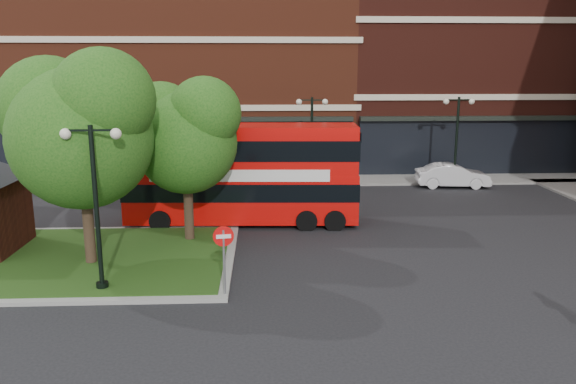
{
  "coord_description": "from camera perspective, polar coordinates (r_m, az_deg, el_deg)",
  "views": [
    {
      "loc": [
        -0.64,
        -15.81,
        6.6
      ],
      "look_at": [
        0.27,
        4.71,
        2.0
      ],
      "focal_mm": 35.0,
      "sensor_mm": 36.0,
      "label": 1
    }
  ],
  "objects": [
    {
      "name": "lamp_far_right",
      "position": [
        32.34,
        16.76,
        5.39
      ],
      "size": [
        1.72,
        0.36,
        5.0
      ],
      "color": "black",
      "rests_on": "ground"
    },
    {
      "name": "terrace_far_right",
      "position": [
        42.44,
        18.19,
        13.9
      ],
      "size": [
        18.0,
        12.0,
        16.0
      ],
      "primitive_type": "cube",
      "color": "#471911",
      "rests_on": "ground"
    },
    {
      "name": "bus",
      "position": [
        23.78,
        -4.73,
        2.49
      ],
      "size": [
        9.81,
        2.62,
        3.71
      ],
      "rotation": [
        0.0,
        0.0,
        -0.04
      ],
      "color": "red",
      "rests_on": "ground"
    },
    {
      "name": "ground",
      "position": [
        17.14,
        -0.22,
        -10.02
      ],
      "size": [
        120.0,
        120.0,
        0.0
      ],
      "primitive_type": "plane",
      "color": "black",
      "rests_on": "ground"
    },
    {
      "name": "terrace_far_left",
      "position": [
        40.49,
        -13.36,
        12.86
      ],
      "size": [
        26.0,
        12.0,
        14.0
      ],
      "primitive_type": "cube",
      "color": "maroon",
      "rests_on": "ground"
    },
    {
      "name": "tree_island_west",
      "position": [
        19.41,
        -20.54,
        6.49
      ],
      "size": [
        5.4,
        4.71,
        7.21
      ],
      "color": "#2D2116",
      "rests_on": "ground"
    },
    {
      "name": "no_entry_sign",
      "position": [
        16.25,
        -6.55,
        -5.57
      ],
      "size": [
        0.6,
        0.14,
        2.17
      ],
      "rotation": [
        0.0,
        0.0,
        0.16
      ],
      "color": "slate",
      "rests_on": "ground"
    },
    {
      "name": "traffic_island",
      "position": [
        21.23,
        -22.84,
        -6.33
      ],
      "size": [
        12.6,
        7.6,
        0.15
      ],
      "color": "gray",
      "rests_on": "ground"
    },
    {
      "name": "car_silver",
      "position": [
        32.44,
        -6.84,
        2.12
      ],
      "size": [
        4.39,
        1.88,
        1.48
      ],
      "primitive_type": "imported",
      "rotation": [
        0.0,
        0.0,
        1.54
      ],
      "color": "#9FA2A6",
      "rests_on": "ground"
    },
    {
      "name": "lamp_far_left",
      "position": [
        30.66,
        2.42,
        5.54
      ],
      "size": [
        1.72,
        0.36,
        5.0
      ],
      "color": "black",
      "rests_on": "ground"
    },
    {
      "name": "pavement_far",
      "position": [
        32.97,
        -1.38,
        1.18
      ],
      "size": [
        44.0,
        3.0,
        0.12
      ],
      "primitive_type": "cube",
      "color": "slate",
      "rests_on": "ground"
    },
    {
      "name": "lamp_island",
      "position": [
        17.15,
        -18.94,
        -0.78
      ],
      "size": [
        1.72,
        0.36,
        5.0
      ],
      "color": "black",
      "rests_on": "ground"
    },
    {
      "name": "car_white",
      "position": [
        32.64,
        16.36,
        1.62
      ],
      "size": [
        4.12,
        1.72,
        1.32
      ],
      "primitive_type": "imported",
      "rotation": [
        0.0,
        0.0,
        1.49
      ],
      "color": "white",
      "rests_on": "ground"
    },
    {
      "name": "tree_island_east",
      "position": [
        21.21,
        -10.56,
        6.03
      ],
      "size": [
        4.46,
        3.9,
        6.29
      ],
      "color": "#2D2116",
      "rests_on": "ground"
    }
  ]
}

